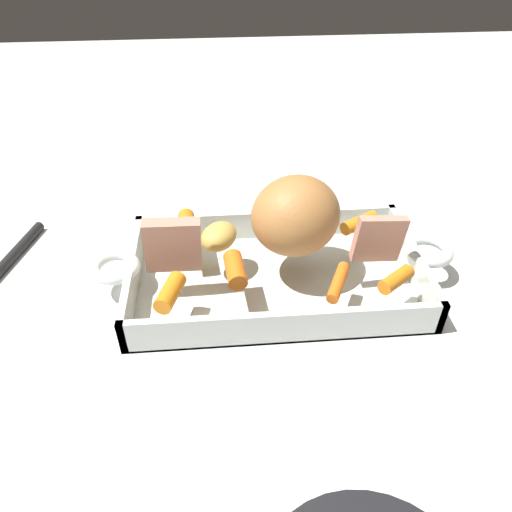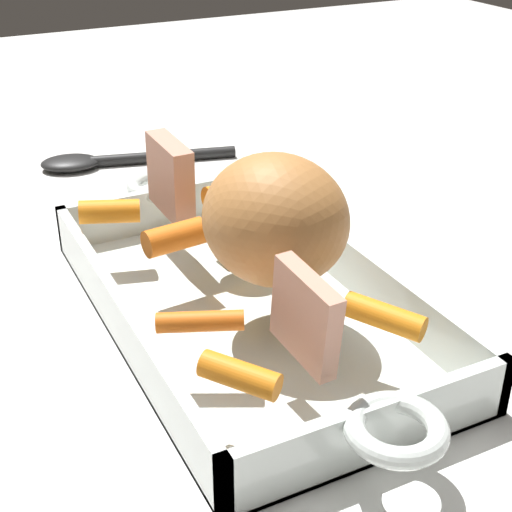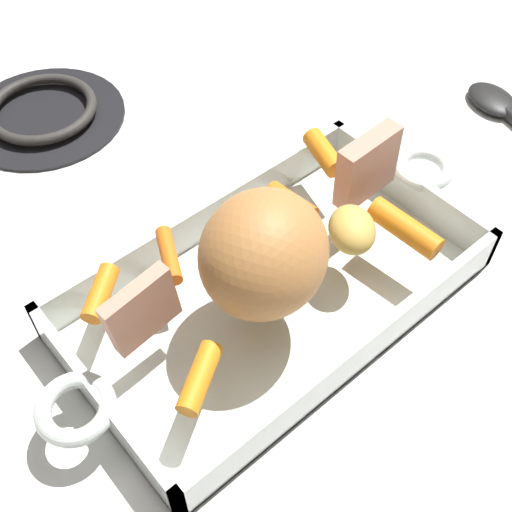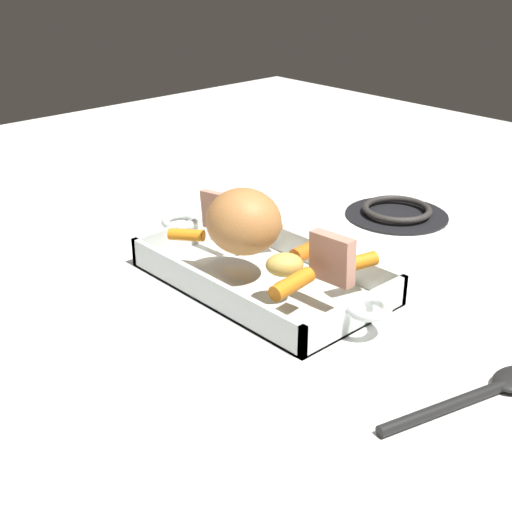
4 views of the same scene
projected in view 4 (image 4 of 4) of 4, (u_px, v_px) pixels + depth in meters
The scene contains 14 objects.
ground_plane at pixel (262, 284), 1.06m from camera, with size 2.40×2.40×0.00m, color white.
roasting_dish at pixel (262, 275), 1.06m from camera, with size 0.47×0.21×0.05m.
pork_roast at pixel (244, 222), 1.03m from camera, with size 0.11×0.10×0.10m, color #B6773E.
roast_slice_thin at pixel (332, 258), 0.95m from camera, with size 0.02×0.07×0.07m, color tan.
roast_slice_thick at pixel (217, 211), 1.12m from camera, with size 0.01×0.06×0.06m, color tan.
baby_carrot_northwest at pixel (187, 235), 1.09m from camera, with size 0.02×0.02×0.06m, color orange.
baby_carrot_northeast at pixel (292, 284), 0.93m from camera, with size 0.02×0.02×0.07m, color orange.
baby_carrot_center_left at pixel (360, 262), 1.00m from camera, with size 0.02×0.02×0.05m, color orange.
baby_carrot_southeast at pixel (237, 214), 1.17m from camera, with size 0.02×0.02×0.05m, color orange.
baby_carrot_southwest at pixel (306, 252), 1.03m from camera, with size 0.02×0.02×0.05m, color orange.
baby_carrot_short at pixel (264, 227), 1.12m from camera, with size 0.01×0.01×0.06m, color orange.
potato_halved at pixel (285, 265), 0.97m from camera, with size 0.05×0.04×0.03m, color gold.
stove_burner_rear at pixel (397, 212), 1.31m from camera, with size 0.19×0.19×0.02m.
serving_spoon at pixel (490, 390), 0.80m from camera, with size 0.09×0.24×0.02m.
Camera 4 is at (0.69, -0.65, 0.49)m, focal length 49.13 mm.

